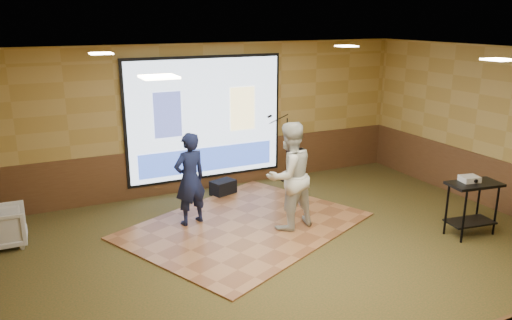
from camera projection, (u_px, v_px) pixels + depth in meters
name	position (u px, v px, depth m)	size (l,w,h in m)	color
ground	(286.00, 256.00, 7.56)	(9.00, 9.00, 0.00)	#283618
room_shell	(289.00, 121.00, 6.98)	(9.04, 7.04, 3.02)	#AB8D47
wainscot_back	(207.00, 166.00, 10.45)	(9.00, 0.04, 0.95)	#4D2F19
wainscot_right	(498.00, 185.00, 9.28)	(0.04, 7.00, 0.95)	#4D2F19
projector_screen	(206.00, 120.00, 10.13)	(3.32, 0.06, 2.52)	black
downlight_nw	(101.00, 53.00, 7.39)	(0.32, 0.32, 0.02)	#FFE6BF
downlight_ne	(346.00, 46.00, 9.20)	(0.32, 0.32, 0.02)	#FFE6BF
downlight_sw	(159.00, 77.00, 4.52)	(0.32, 0.32, 0.02)	#FFE6BF
downlight_se	(499.00, 60.00, 6.34)	(0.32, 0.32, 0.02)	#FFE6BF
dance_floor	(245.00, 225.00, 8.63)	(3.82, 2.91, 0.03)	#9B6238
player_left	(190.00, 179.00, 8.49)	(0.59, 0.39, 1.62)	#141B3E
player_right	(289.00, 176.00, 8.30)	(0.89, 0.69, 1.83)	beige
av_table	(473.00, 199.00, 8.15)	(0.86, 0.45, 0.91)	black
projector	(470.00, 179.00, 8.12)	(0.28, 0.24, 0.09)	silver
mic_stand	(284.00, 159.00, 10.89)	(0.60, 0.24, 1.52)	black
banquet_chair	(3.00, 227.00, 7.83)	(0.67, 0.69, 0.63)	gray
duffel_bag	(223.00, 188.00, 10.13)	(0.48, 0.32, 0.30)	black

